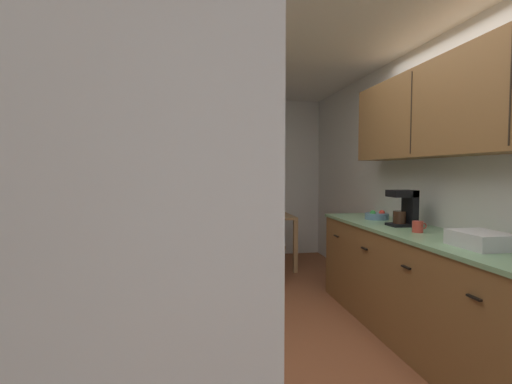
{
  "coord_description": "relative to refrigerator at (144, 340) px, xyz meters",
  "views": [
    {
      "loc": [
        -0.81,
        -2.41,
        1.38
      ],
      "look_at": [
        -0.15,
        1.44,
        1.17
      ],
      "focal_mm": 26.08,
      "sensor_mm": 36.0,
      "label": 1
    }
  ],
  "objects": [
    {
      "name": "ground_plane",
      "position": [
        0.96,
        2.26,
        -0.87
      ],
      "size": [
        12.0,
        12.0,
        0.0
      ],
      "primitive_type": "plane",
      "color": "brown"
    },
    {
      "name": "wall_left",
      "position": [
        -0.39,
        2.26,
        0.41
      ],
      "size": [
        0.1,
        9.0,
        2.55
      ],
      "primitive_type": "cube",
      "color": "silver",
      "rests_on": "ground"
    },
    {
      "name": "wall_right",
      "position": [
        2.31,
        2.26,
        0.41
      ],
      "size": [
        0.1,
        9.0,
        2.55
      ],
      "primitive_type": "cube",
      "color": "silver",
      "rests_on": "ground"
    },
    {
      "name": "wall_back",
      "position": [
        0.96,
        4.91,
        0.41
      ],
      "size": [
        4.4,
        0.1,
        2.55
      ],
      "primitive_type": "cube",
      "color": "silver",
      "rests_on": "ground"
    },
    {
      "name": "ceiling_slab",
      "position": [
        0.96,
        2.26,
        1.72
      ],
      "size": [
        4.4,
        9.0,
        0.08
      ],
      "primitive_type": "cube",
      "color": "white"
    },
    {
      "name": "refrigerator",
      "position": [
        0.0,
        0.0,
        0.0
      ],
      "size": [
        0.71,
        0.81,
        1.73
      ],
      "color": "white",
      "rests_on": "ground"
    },
    {
      "name": "stove_range",
      "position": [
        -0.03,
        0.73,
        -0.4
      ],
      "size": [
        0.66,
        0.61,
        1.1
      ],
      "color": "white",
      "rests_on": "ground"
    },
    {
      "name": "microwave_over_range",
      "position": [
        -0.15,
        0.73,
        0.77
      ],
      "size": [
        0.39,
        0.61,
        0.33
      ],
      "color": "silver"
    },
    {
      "name": "counter_left",
      "position": [
        -0.04,
        1.95,
        -0.42
      ],
      "size": [
        0.64,
        1.84,
        0.9
      ],
      "color": "brown",
      "rests_on": "ground"
    },
    {
      "name": "upper_cabinets_left",
      "position": [
        -0.18,
        1.9,
        0.98
      ],
      "size": [
        0.33,
        1.92,
        0.71
      ],
      "color": "brown"
    },
    {
      "name": "counter_right",
      "position": [
        1.96,
        1.24,
        -0.42
      ],
      "size": [
        0.64,
        3.27,
        0.9
      ],
      "color": "brown",
      "rests_on": "ground"
    },
    {
      "name": "upper_cabinets_right",
      "position": [
        2.1,
        1.19,
        1.0
      ],
      "size": [
        0.33,
        2.95,
        0.73
      ],
      "color": "brown"
    },
    {
      "name": "dining_table",
      "position": [
        1.11,
        4.09,
        -0.23
      ],
      "size": [
        0.9,
        0.82,
        0.76
      ],
      "color": "#A87F51",
      "rests_on": "ground"
    },
    {
      "name": "dining_chair_near",
      "position": [
        1.04,
        3.47,
        -0.37
      ],
      "size": [
        0.44,
        0.44,
        0.9
      ],
      "color": "brown",
      "rests_on": "ground"
    },
    {
      "name": "dining_chair_far",
      "position": [
        1.04,
        4.71,
        -0.37
      ],
      "size": [
        0.42,
        0.42,
        0.9
      ],
      "color": "brown",
      "rests_on": "ground"
    },
    {
      "name": "pendant_light",
      "position": [
        1.11,
        4.09,
        1.16
      ],
      "size": [
        0.29,
        0.29,
        0.58
      ],
      "color": "black"
    },
    {
      "name": "back_window",
      "position": [
        0.96,
        4.83,
        0.7
      ],
      "size": [
        0.78,
        0.05,
        0.98
      ],
      "color": "brown"
    },
    {
      "name": "trash_bin",
      "position": [
        0.26,
        3.35,
        -0.59
      ],
      "size": [
        0.35,
        0.35,
        0.55
      ],
      "primitive_type": "cylinder",
      "color": "white",
      "rests_on": "ground"
    },
    {
      "name": "storage_canister",
      "position": [
        -0.04,
        1.15,
        0.14
      ],
      "size": [
        0.11,
        0.11,
        0.22
      ],
      "color": "#D84C19",
      "rests_on": "counter_left"
    },
    {
      "name": "dish_towel",
      "position": [
        0.32,
        0.88,
        -0.37
      ],
      "size": [
        0.02,
        0.16,
        0.24
      ],
      "primitive_type": "cube",
      "color": "white"
    },
    {
      "name": "coffee_maker",
      "position": [
        2.0,
        1.84,
        0.2
      ],
      "size": [
        0.22,
        0.18,
        0.32
      ],
      "color": "black",
      "rests_on": "counter_right"
    },
    {
      "name": "mug_by_coffeemaker",
      "position": [
        1.91,
        1.51,
        0.08
      ],
      "size": [
        0.12,
        0.08,
        0.09
      ],
      "color": "#BF3F33",
      "rests_on": "counter_right"
    },
    {
      "name": "fruit_bowl",
      "position": [
        1.99,
        2.32,
        0.07
      ],
      "size": [
        0.23,
        0.23,
        0.09
      ],
      "color": "#597F9E",
      "rests_on": "counter_right"
    },
    {
      "name": "dish_rack",
      "position": [
        1.95,
        0.9,
        0.08
      ],
      "size": [
        0.28,
        0.34,
        0.1
      ],
      "primitive_type": "cube",
      "color": "silver",
      "rests_on": "counter_right"
    }
  ]
}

